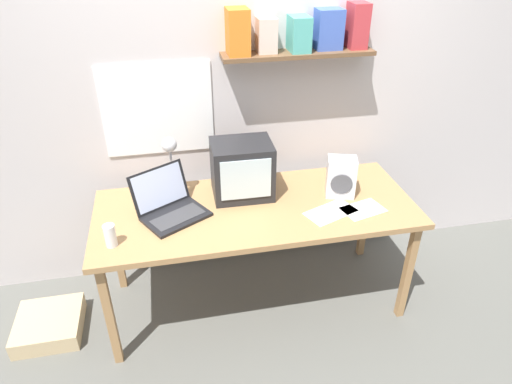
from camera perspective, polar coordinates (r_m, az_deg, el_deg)
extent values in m
plane|color=#5C5D57|center=(3.15, 0.00, -13.21)|extent=(12.00, 12.00, 0.00)
cube|color=beige|center=(2.90, -2.12, 12.99)|extent=(5.60, 0.06, 2.60)
cube|color=white|center=(2.87, -12.19, 9.97)|extent=(0.66, 0.01, 0.57)
cube|color=brown|center=(2.80, 5.28, 16.84)|extent=(0.91, 0.18, 0.02)
cube|color=orange|center=(2.70, -2.31, 19.40)|extent=(0.12, 0.16, 0.25)
cube|color=beige|center=(2.76, 1.29, 19.03)|extent=(0.11, 0.13, 0.19)
cube|color=#4DA89D|center=(2.79, 5.41, 19.09)|extent=(0.11, 0.16, 0.20)
cube|color=#405EBA|center=(2.86, 9.06, 19.47)|extent=(0.15, 0.13, 0.23)
cube|color=#BD363C|center=(2.92, 12.54, 19.66)|extent=(0.10, 0.14, 0.26)
cube|color=#AC7E4E|center=(2.70, 0.00, -2.14)|extent=(1.88, 0.76, 0.03)
cube|color=#AC7E4E|center=(2.68, -17.82, -14.55)|extent=(0.04, 0.05, 0.71)
cube|color=#AC7E4E|center=(2.96, 18.42, -9.48)|extent=(0.04, 0.05, 0.71)
cube|color=#AC7E4E|center=(3.16, -17.09, -6.33)|extent=(0.04, 0.05, 0.71)
cube|color=#AC7E4E|center=(3.40, 13.48, -2.76)|extent=(0.04, 0.05, 0.71)
cube|color=#232326|center=(2.73, -1.76, 2.86)|extent=(0.36, 0.29, 0.34)
cube|color=silver|center=(2.60, -1.26, 1.54)|extent=(0.29, 0.01, 0.25)
cube|color=black|center=(2.62, -9.93, -3.06)|extent=(0.42, 0.38, 0.02)
cube|color=#38383A|center=(2.60, -9.74, -3.05)|extent=(0.32, 0.26, 0.00)
cube|color=black|center=(2.67, -11.98, 0.55)|extent=(0.34, 0.24, 0.23)
cube|color=silver|center=(2.67, -11.98, 0.55)|extent=(0.31, 0.22, 0.21)
cylinder|color=silver|center=(2.87, -10.19, 0.21)|extent=(0.11, 0.11, 0.01)
cylinder|color=silver|center=(2.79, -10.52, 3.24)|extent=(0.02, 0.02, 0.33)
sphere|color=silver|center=(2.67, -10.81, 5.85)|extent=(0.09, 0.09, 0.09)
cylinder|color=white|center=(2.46, -17.76, -5.21)|extent=(0.06, 0.06, 0.12)
cylinder|color=orange|center=(2.47, -17.70, -5.54)|extent=(0.05, 0.05, 0.09)
cube|color=silver|center=(2.79, 10.57, 1.86)|extent=(0.20, 0.17, 0.25)
cylinder|color=#4C4C51|center=(2.74, 10.64, 0.96)|extent=(0.12, 0.04, 0.13)
cube|color=white|center=(2.73, 13.23, -2.14)|extent=(0.27, 0.22, 0.00)
cube|color=white|center=(2.67, 9.33, -2.50)|extent=(0.33, 0.26, 0.00)
cube|color=tan|center=(3.18, -24.42, -14.88)|extent=(0.38, 0.38, 0.11)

